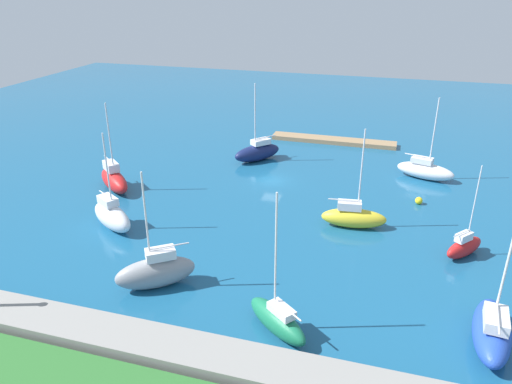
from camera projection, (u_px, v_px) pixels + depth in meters
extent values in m
plane|color=#19567F|center=(272.00, 181.00, 65.26)|extent=(160.00, 160.00, 0.00)
cube|color=#997A56|center=(333.00, 140.00, 80.23)|extent=(20.40, 2.81, 0.69)
cube|color=gray|center=(151.00, 346.00, 34.95)|extent=(61.76, 3.52, 1.40)
ellipsoid|color=white|center=(425.00, 171.00, 65.55)|extent=(8.07, 4.69, 2.15)
cube|color=silver|center=(422.00, 160.00, 65.26)|extent=(3.08, 2.30, 0.74)
cylinder|color=silver|center=(434.00, 132.00, 63.09)|extent=(0.18, 0.18, 9.00)
cylinder|color=silver|center=(417.00, 156.00, 65.41)|extent=(3.32, 1.10, 0.15)
ellipsoid|color=red|center=(114.00, 181.00, 62.05)|extent=(7.25, 6.67, 2.47)
cube|color=silver|center=(111.00, 166.00, 61.79)|extent=(2.97, 2.83, 1.09)
cylinder|color=silver|center=(110.00, 139.00, 59.44)|extent=(0.18, 0.18, 8.94)
cylinder|color=silver|center=(109.00, 159.00, 62.09)|extent=(2.75, 2.37, 0.14)
ellipsoid|color=yellow|center=(354.00, 218.00, 52.71)|extent=(7.24, 3.02, 2.13)
cube|color=silver|center=(350.00, 205.00, 52.18)|extent=(2.67, 1.61, 0.90)
cylinder|color=silver|center=(362.00, 171.00, 50.39)|extent=(0.17, 0.17, 9.04)
cylinder|color=silver|center=(343.00, 200.00, 52.04)|extent=(3.23, 0.54, 0.13)
ellipsoid|color=#141E4C|center=(257.00, 153.00, 71.99)|extent=(6.89, 7.53, 2.42)
cube|color=silver|center=(261.00, 142.00, 71.65)|extent=(2.95, 3.10, 0.79)
cylinder|color=silver|center=(255.00, 115.00, 69.44)|extent=(0.18, 0.18, 9.18)
cylinder|color=silver|center=(265.00, 137.00, 71.83)|extent=(2.44, 2.88, 0.15)
ellipsoid|color=gray|center=(156.00, 273.00, 42.37)|extent=(7.03, 6.05, 2.78)
cube|color=silver|center=(160.00, 254.00, 41.80)|extent=(2.86, 2.63, 0.87)
cylinder|color=silver|center=(146.00, 218.00, 40.03)|extent=(0.17, 0.17, 8.18)
cylinder|color=silver|center=(169.00, 246.00, 41.82)|extent=(2.86, 2.17, 0.13)
ellipsoid|color=#19724C|center=(277.00, 321.00, 37.05)|extent=(6.19, 5.40, 1.99)
cube|color=silver|center=(282.00, 310.00, 36.13)|extent=(2.50, 2.29, 0.64)
cylinder|color=silver|center=(276.00, 253.00, 34.92)|extent=(0.15, 0.15, 9.69)
cylinder|color=silver|center=(288.00, 310.00, 35.42)|extent=(2.50, 1.99, 0.12)
ellipsoid|color=#2347B2|center=(491.00, 332.00, 35.66)|extent=(3.43, 8.04, 2.33)
cube|color=silver|center=(496.00, 319.00, 34.48)|extent=(1.87, 2.96, 0.87)
cylinder|color=silver|center=(507.00, 265.00, 33.75)|extent=(0.19, 0.19, 8.74)
cylinder|color=silver|center=(498.00, 319.00, 33.59)|extent=(0.50, 3.58, 0.15)
ellipsoid|color=white|center=(112.00, 217.00, 52.37)|extent=(7.06, 5.53, 2.68)
cube|color=silver|center=(108.00, 201.00, 52.03)|extent=(2.83, 2.46, 0.86)
cylinder|color=silver|center=(107.00, 171.00, 49.93)|extent=(0.16, 0.16, 8.21)
cylinder|color=silver|center=(105.00, 194.00, 52.09)|extent=(2.35, 1.50, 0.13)
ellipsoid|color=red|center=(464.00, 248.00, 47.26)|extent=(4.32, 4.78, 1.83)
cube|color=silver|center=(464.00, 237.00, 46.52)|extent=(1.82, 1.94, 0.81)
cylinder|color=silver|center=(475.00, 203.00, 45.47)|extent=(0.12, 0.12, 7.61)
cylinder|color=silver|center=(462.00, 233.00, 46.03)|extent=(1.59, 1.87, 0.10)
sphere|color=yellow|center=(419.00, 201.00, 58.32)|extent=(0.89, 0.89, 0.89)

